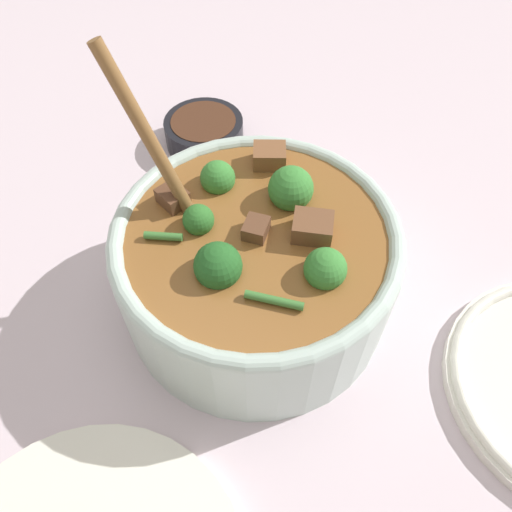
{
  "coord_description": "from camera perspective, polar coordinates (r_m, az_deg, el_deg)",
  "views": [
    {
      "loc": [
        0.12,
        -0.26,
        0.45
      ],
      "look_at": [
        0.0,
        0.0,
        0.07
      ],
      "focal_mm": 35.0,
      "sensor_mm": 36.0,
      "label": 1
    }
  ],
  "objects": [
    {
      "name": "condiment_bowl",
      "position": [
        0.69,
        -5.95,
        14.06
      ],
      "size": [
        0.1,
        0.1,
        0.04
      ],
      "color": "black",
      "rests_on": "ground_plane"
    },
    {
      "name": "stew_bowl",
      "position": [
        0.48,
        -0.02,
        -0.55
      ],
      "size": [
        0.27,
        0.27,
        0.26
      ],
      "color": "#B2C6BC",
      "rests_on": "ground_plane"
    },
    {
      "name": "ground_plane",
      "position": [
        0.53,
        0.0,
        -4.76
      ],
      "size": [
        4.0,
        4.0,
        0.0
      ],
      "primitive_type": "plane",
      "color": "silver"
    }
  ]
}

